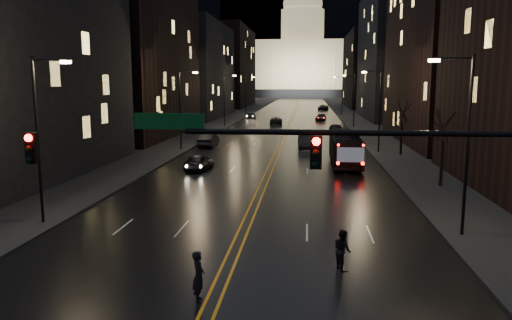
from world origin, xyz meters
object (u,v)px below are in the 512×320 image
(bus, at_px, (345,149))
(pedestrian_b, at_px, (342,250))
(receding_car_a, at_px, (306,142))
(pedestrian_a, at_px, (199,277))
(oncoming_car_b, at_px, (208,140))
(traffic_signal, at_px, (397,170))
(oncoming_car_a, at_px, (199,162))

(bus, bearing_deg, pedestrian_b, -93.87)
(receding_car_a, relative_size, pedestrian_a, 2.69)
(pedestrian_a, relative_size, pedestrian_b, 1.07)
(receding_car_a, bearing_deg, pedestrian_b, -91.48)
(oncoming_car_b, xyz_separation_m, pedestrian_b, (13.25, -38.39, 0.04))
(traffic_signal, height_order, pedestrian_b, traffic_signal)
(bus, distance_m, oncoming_car_b, 19.17)
(traffic_signal, xyz_separation_m, oncoming_car_b, (-14.41, 43.39, -4.29))
(oncoming_car_a, bearing_deg, receding_car_a, -116.94)
(bus, bearing_deg, oncoming_car_b, 143.40)
(bus, height_order, pedestrian_a, bus)
(traffic_signal, xyz_separation_m, bus, (0.88, 31.84, -3.59))
(oncoming_car_b, height_order, receding_car_a, receding_car_a)
(traffic_signal, distance_m, oncoming_car_b, 45.92)
(oncoming_car_b, xyz_separation_m, receding_car_a, (11.63, -0.84, 0.00))
(pedestrian_b, bearing_deg, oncoming_car_a, 1.58)
(oncoming_car_b, bearing_deg, bus, 143.99)
(pedestrian_a, bearing_deg, bus, -23.71)
(oncoming_car_b, distance_m, receding_car_a, 11.66)
(receding_car_a, bearing_deg, pedestrian_a, -98.99)
(oncoming_car_a, distance_m, receding_car_a, 17.72)
(receding_car_a, bearing_deg, bus, -75.11)
(oncoming_car_a, height_order, pedestrian_b, pedestrian_b)
(traffic_signal, xyz_separation_m, receding_car_a, (-2.78, 42.55, -4.28))
(pedestrian_a, bearing_deg, pedestrian_b, -66.02)
(oncoming_car_b, xyz_separation_m, pedestrian_a, (8.01, -41.95, 0.11))
(bus, distance_m, oncoming_car_a, 13.70)
(oncoming_car_b, distance_m, pedestrian_a, 42.71)
(oncoming_car_a, height_order, receding_car_a, receding_car_a)
(bus, xyz_separation_m, pedestrian_b, (-2.04, -26.84, -0.66))
(traffic_signal, relative_size, pedestrian_b, 10.08)
(bus, height_order, receding_car_a, bus)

